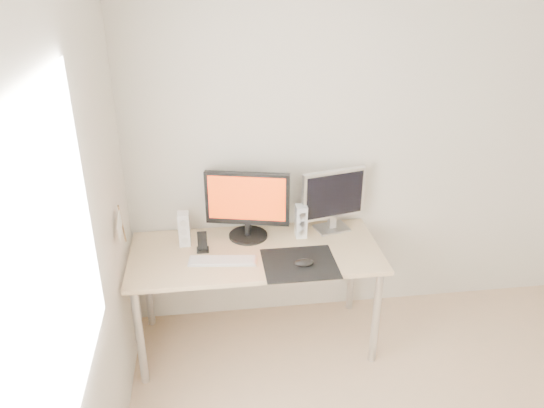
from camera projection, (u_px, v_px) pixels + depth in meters
wall_back at (384, 148)px, 3.61m from camera, size 3.50×0.00×3.50m
wall_left at (59, 339)px, 1.84m from camera, size 0.00×3.50×3.50m
window_pane at (50, 278)px, 1.73m from camera, size 0.00×1.30×1.30m
mousepad at (300, 264)px, 3.25m from camera, size 0.45×0.40×0.00m
mouse at (304, 263)px, 3.22m from camera, size 0.12×0.07×0.04m
desk at (256, 261)px, 3.43m from camera, size 1.60×0.70×0.73m
main_monitor at (247, 203)px, 3.44m from camera, size 0.55×0.31×0.47m
second_monitor at (333, 197)px, 3.55m from camera, size 0.45×0.21×0.43m
speaker_left at (184, 229)px, 3.42m from camera, size 0.07×0.09×0.23m
speaker_right at (301, 221)px, 3.52m from camera, size 0.07×0.09×0.23m
keyboard at (223, 261)px, 3.27m from camera, size 0.43×0.17×0.02m
phone_dock at (203, 245)px, 3.37m from camera, size 0.08×0.07×0.14m
pennant at (120, 225)px, 3.03m from camera, size 0.01×0.23×0.29m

